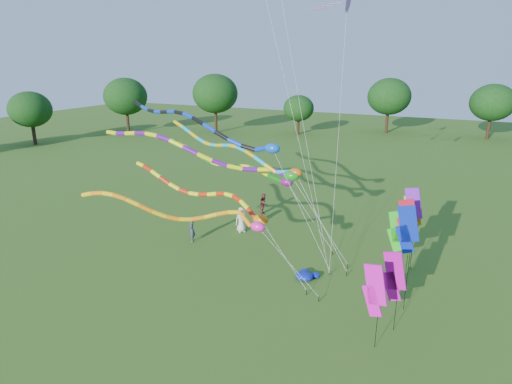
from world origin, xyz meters
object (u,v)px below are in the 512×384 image
at_px(tube_kite_red, 214,198).
at_px(person_b, 192,230).
at_px(person_a, 241,220).
at_px(person_c, 264,204).
at_px(tube_kite_orange, 194,214).
at_px(blue_nylon_heap, 306,276).

bearing_deg(tube_kite_red, person_b, 159.50).
distance_m(tube_kite_red, person_a, 5.92).
xyz_separation_m(person_b, person_c, (2.17, 7.17, -0.04)).
relative_size(person_b, person_c, 1.05).
bearing_deg(person_a, person_c, 46.63).
relative_size(tube_kite_red, person_c, 7.41).
bearing_deg(person_c, tube_kite_orange, 173.69).
distance_m(tube_kite_red, tube_kite_orange, 3.86).
bearing_deg(tube_kite_orange, blue_nylon_heap, 22.35).
bearing_deg(tube_kite_red, person_c, 107.12).
bearing_deg(tube_kite_orange, person_c, 80.75).
xyz_separation_m(tube_kite_orange, person_b, (-4.04, 5.61, -3.64)).
distance_m(person_b, person_c, 7.49).
bearing_deg(blue_nylon_heap, tube_kite_orange, -140.09).
distance_m(tube_kite_orange, person_a, 9.51).
xyz_separation_m(tube_kite_red, tube_kite_orange, (1.02, -3.70, 0.37)).
height_order(tube_kite_red, person_a, tube_kite_red).
bearing_deg(person_b, person_c, 134.40).
distance_m(tube_kite_orange, blue_nylon_heap, 7.53).
relative_size(tube_kite_orange, person_c, 6.83).
bearing_deg(tube_kite_red, person_a, 110.39).
distance_m(person_a, person_c, 4.15).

